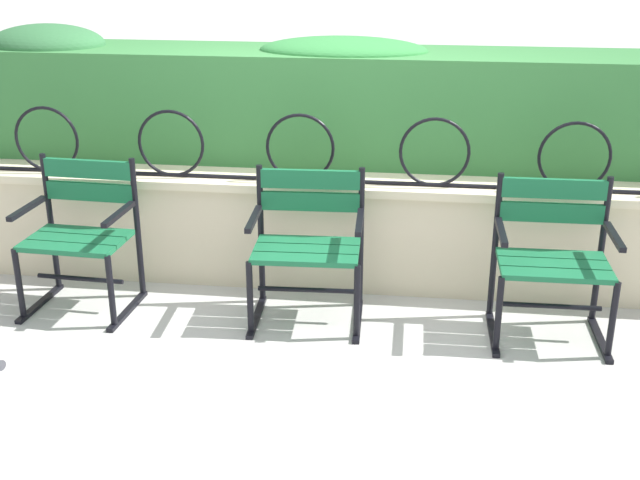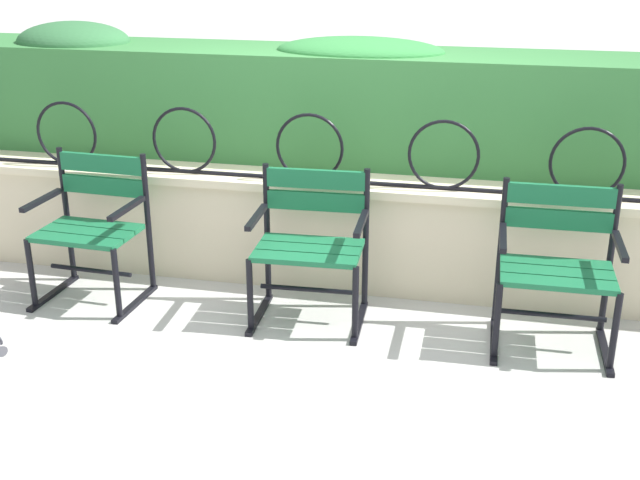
# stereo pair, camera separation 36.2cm
# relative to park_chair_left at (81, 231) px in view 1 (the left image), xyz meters

# --- Properties ---
(ground_plane) EXTENTS (60.00, 60.00, 0.00)m
(ground_plane) POSITION_rel_park_chair_left_xyz_m (1.44, -0.21, -0.47)
(ground_plane) COLOR #B7B5AF
(stone_wall) EXTENTS (8.41, 0.41, 0.69)m
(stone_wall) POSITION_rel_park_chair_left_xyz_m (1.44, 0.52, -0.12)
(stone_wall) COLOR beige
(stone_wall) RESTS_ON ground
(iron_arch_fence) EXTENTS (7.85, 0.02, 0.42)m
(iron_arch_fence) POSITION_rel_park_chair_left_xyz_m (1.26, 0.45, 0.40)
(iron_arch_fence) COLOR black
(iron_arch_fence) RESTS_ON stone_wall
(hedge_row) EXTENTS (8.24, 0.69, 0.84)m
(hedge_row) POSITION_rel_park_chair_left_xyz_m (1.44, 1.04, 0.60)
(hedge_row) COLOR #387A3D
(hedge_row) RESTS_ON stone_wall
(park_chair_left) EXTENTS (0.63, 0.55, 0.88)m
(park_chair_left) POSITION_rel_park_chair_left_xyz_m (0.00, 0.00, 0.00)
(park_chair_left) COLOR #19663D
(park_chair_left) RESTS_ON ground
(park_chair_centre) EXTENTS (0.65, 0.55, 0.86)m
(park_chair_centre) POSITION_rel_park_chair_left_xyz_m (1.34, 0.02, -0.00)
(park_chair_centre) COLOR #19663D
(park_chair_centre) RESTS_ON ground
(park_chair_right) EXTENTS (0.63, 0.53, 0.87)m
(park_chair_right) POSITION_rel_park_chair_left_xyz_m (2.69, -0.02, 0.00)
(park_chair_right) COLOR #19663D
(park_chair_right) RESTS_ON ground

